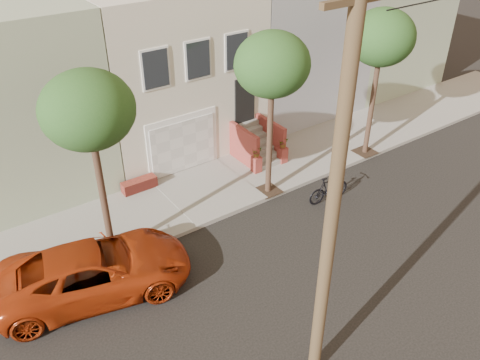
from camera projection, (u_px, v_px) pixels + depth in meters
ground at (316, 257)px, 16.61m from camera, size 90.00×90.00×0.00m
sidewalk at (226, 184)px, 20.27m from camera, size 40.00×3.70×0.15m
house_row at (153, 60)px, 22.40m from camera, size 33.10×11.70×7.00m
tree_left at (88, 111)px, 13.83m from camera, size 2.70×2.57×6.30m
tree_mid at (272, 66)px, 16.98m from camera, size 2.70×2.57×6.30m
tree_right at (382, 38)px, 19.65m from camera, size 2.70×2.57×6.30m
pickup_truck at (94, 271)px, 14.87m from camera, size 6.20×3.87×1.60m
motorcycle at (329, 189)px, 19.10m from camera, size 1.86×0.67×1.10m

